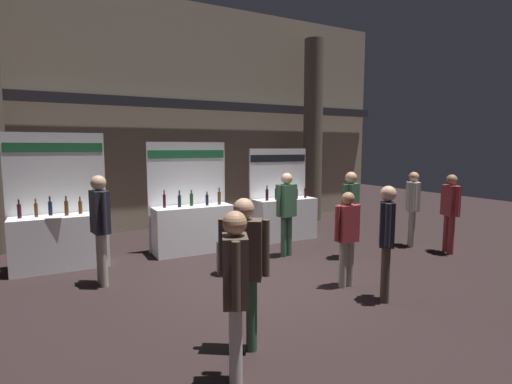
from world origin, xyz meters
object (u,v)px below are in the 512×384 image
at_px(trash_bin, 227,258).
at_px(visitor_8, 235,285).
at_px(visitor_0, 413,202).
at_px(visitor_2, 350,207).
at_px(visitor_1, 387,235).
at_px(visitor_6, 450,207).
at_px(exhibitor_booth_1, 193,224).
at_px(visitor_5, 100,220).
at_px(visitor_4, 287,207).
at_px(exhibitor_booth_2, 284,215).
at_px(visitor_7, 347,232).
at_px(exhibitor_booth_0, 60,235).
at_px(visitor_3, 244,260).

bearing_deg(trash_bin, visitor_8, -112.15).
xyz_separation_m(visitor_0, visitor_2, (-1.93, -0.08, 0.04)).
xyz_separation_m(visitor_1, visitor_8, (-2.87, -0.89, 0.01)).
bearing_deg(visitor_6, exhibitor_booth_1, 83.01).
bearing_deg(visitor_2, visitor_5, -29.55).
distance_m(exhibitor_booth_1, visitor_1, 4.35).
relative_size(exhibitor_booth_1, visitor_4, 1.36).
bearing_deg(exhibitor_booth_2, visitor_7, -104.61).
bearing_deg(visitor_5, exhibitor_booth_1, 113.68).
distance_m(exhibitor_booth_0, exhibitor_booth_1, 2.61).
bearing_deg(visitor_3, exhibitor_booth_0, 144.85).
distance_m(visitor_2, visitor_4, 1.31).
height_order(visitor_2, visitor_8, visitor_2).
distance_m(exhibitor_booth_2, visitor_2, 2.17).
distance_m(exhibitor_booth_2, visitor_6, 3.76).
relative_size(exhibitor_booth_0, visitor_0, 1.48).
relative_size(visitor_3, visitor_7, 1.11).
bearing_deg(visitor_6, visitor_5, 100.68).
xyz_separation_m(visitor_4, visitor_5, (-3.65, -0.06, 0.05)).
distance_m(visitor_1, visitor_8, 3.01).
bearing_deg(visitor_1, visitor_6, -24.52).
height_order(visitor_0, visitor_1, visitor_1).
relative_size(visitor_2, visitor_7, 1.14).
relative_size(visitor_0, visitor_4, 0.98).
height_order(exhibitor_booth_0, visitor_8, exhibitor_booth_0).
height_order(trash_bin, visitor_3, visitor_3).
relative_size(exhibitor_booth_1, visitor_8, 1.40).
xyz_separation_m(exhibitor_booth_1, visitor_2, (2.72, -1.99, 0.46)).
relative_size(trash_bin, visitor_0, 0.35).
bearing_deg(visitor_3, exhibitor_booth_1, 111.77).
height_order(visitor_2, visitor_7, visitor_2).
bearing_deg(visitor_7, exhibitor_booth_0, -38.74).
relative_size(trash_bin, visitor_2, 0.33).
bearing_deg(visitor_2, exhibitor_booth_2, -103.48).
bearing_deg(exhibitor_booth_2, visitor_0, -42.26).
distance_m(visitor_2, visitor_3, 4.25).
xyz_separation_m(exhibitor_booth_0, visitor_6, (7.49, -2.75, 0.39)).
height_order(exhibitor_booth_0, visitor_6, exhibitor_booth_0).
bearing_deg(visitor_1, exhibitor_booth_2, 32.96).
bearing_deg(exhibitor_booth_2, trash_bin, -141.56).
xyz_separation_m(exhibitor_booth_0, exhibitor_booth_2, (5.03, 0.06, -0.03)).
bearing_deg(exhibitor_booth_1, visitor_8, -103.95).
bearing_deg(exhibitor_booth_0, visitor_7, -38.63).
distance_m(visitor_2, visitor_7, 1.75).
relative_size(exhibitor_booth_2, visitor_4, 1.28).
relative_size(visitor_2, visitor_5, 0.98).
bearing_deg(visitor_8, exhibitor_booth_2, -13.53).
xyz_separation_m(exhibitor_booth_0, visitor_3, (1.76, -4.36, 0.42)).
distance_m(visitor_3, visitor_4, 3.93).
relative_size(exhibitor_booth_1, visitor_7, 1.53).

